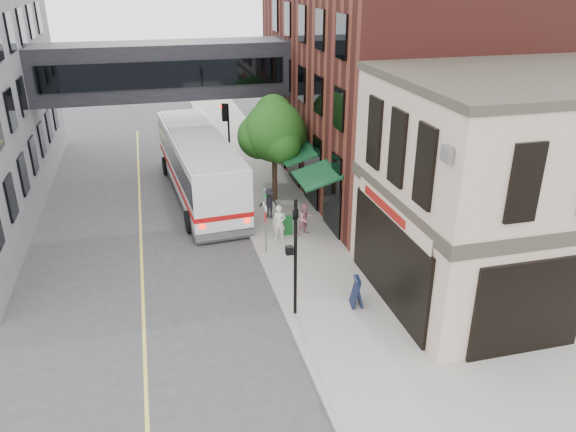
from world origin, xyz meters
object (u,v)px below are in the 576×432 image
pedestrian_c (269,203)px  sandwich_board (357,292)px  bus (199,163)px  pedestrian_b (305,219)px  pedestrian_a (279,223)px  newspaper_box (288,225)px

pedestrian_c → sandwich_board: 8.83m
bus → pedestrian_b: bearing=-57.3°
pedestrian_a → sandwich_board: (1.48, -6.14, -0.26)m
pedestrian_a → pedestrian_c: 2.57m
pedestrian_b → newspaper_box: (-0.81, 0.23, -0.35)m
newspaper_box → sandwich_board: (0.95, -6.65, 0.14)m
bus → pedestrian_b: bus is taller
newspaper_box → sandwich_board: size_ratio=0.75×
bus → pedestrian_b: size_ratio=8.26×
newspaper_box → sandwich_board: bearing=-74.4°
sandwich_board → newspaper_box: bearing=108.2°
pedestrian_a → pedestrian_c: pedestrian_a is taller
bus → pedestrian_c: (2.99, -4.30, -0.99)m
bus → sandwich_board: size_ratio=11.22×
pedestrian_b → pedestrian_c: same height
bus → pedestrian_b: (4.24, -6.60, -0.99)m
bus → pedestrian_a: (2.91, -6.87, -0.94)m
bus → sandwich_board: 13.78m
pedestrian_c → newspaper_box: (0.45, -2.07, -0.35)m
pedestrian_a → pedestrian_b: pedestrian_a is taller
pedestrian_a → pedestrian_b: 1.36m
bus → pedestrian_c: bearing=-55.2°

